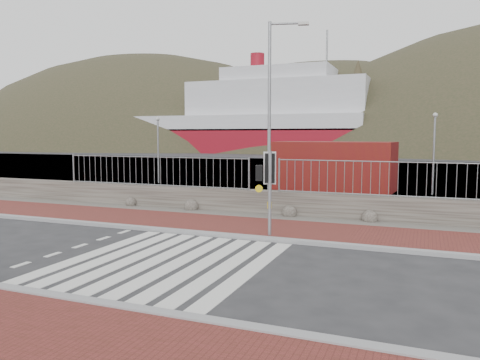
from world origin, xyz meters
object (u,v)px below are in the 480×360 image
at_px(shipping_container, 334,166).
at_px(ferry, 243,122).
at_px(streetlight, 273,106).
at_px(traffic_signal_far, 269,175).

bearing_deg(shipping_container, ferry, 121.10).
bearing_deg(streetlight, ferry, 97.32).
height_order(streetlight, shipping_container, streetlight).
bearing_deg(ferry, traffic_signal_far, -67.99).
distance_m(ferry, streetlight, 64.67).
bearing_deg(shipping_container, streetlight, -92.22).
xyz_separation_m(streetlight, shipping_container, (0.98, 7.98, -2.82)).
xyz_separation_m(ferry, streetlight, (24.66, -59.77, -1.22)).
relative_size(traffic_signal_far, streetlight, 0.35).
xyz_separation_m(ferry, traffic_signal_far, (26.08, -64.52, -3.52)).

